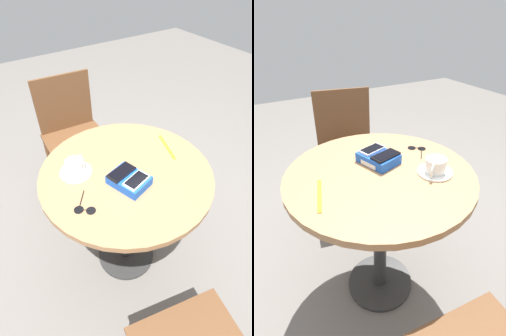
% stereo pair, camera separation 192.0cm
% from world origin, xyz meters
% --- Properties ---
extents(ground_plane, '(8.00, 8.00, 0.00)m').
position_xyz_m(ground_plane, '(0.00, 0.00, 0.00)').
color(ground_plane, slate).
extents(round_table, '(0.84, 0.84, 0.78)m').
position_xyz_m(round_table, '(0.00, 0.00, 0.64)').
color(round_table, '#2D2D2D').
rests_on(round_table, ground_plane).
extents(phone_box, '(0.20, 0.18, 0.04)m').
position_xyz_m(phone_box, '(-0.08, 0.03, 0.80)').
color(phone_box, blue).
rests_on(phone_box, round_table).
extents(phone_white, '(0.10, 0.13, 0.01)m').
position_xyz_m(phone_white, '(-0.12, 0.02, 0.83)').
color(phone_white, silver).
rests_on(phone_white, phone_box).
extents(phone_black, '(0.10, 0.14, 0.01)m').
position_xyz_m(phone_black, '(-0.04, 0.05, 0.83)').
color(phone_black, black).
rests_on(phone_black, phone_box).
extents(saucer, '(0.16, 0.16, 0.01)m').
position_xyz_m(saucer, '(0.12, 0.21, 0.78)').
color(saucer, white).
rests_on(saucer, round_table).
extents(coffee_cup, '(0.10, 0.11, 0.06)m').
position_xyz_m(coffee_cup, '(0.12, 0.20, 0.82)').
color(coffee_cup, white).
rests_on(coffee_cup, saucer).
extents(lanyard_strap, '(0.21, 0.08, 0.00)m').
position_xyz_m(lanyard_strap, '(0.04, -0.29, 0.78)').
color(lanyard_strap, orange).
rests_on(lanyard_strap, round_table).
extents(sunglasses, '(0.14, 0.09, 0.01)m').
position_xyz_m(sunglasses, '(-0.10, 0.27, 0.78)').
color(sunglasses, black).
rests_on(sunglasses, round_table).
extents(chair_far_side, '(0.48, 0.48, 0.91)m').
position_xyz_m(chair_far_side, '(0.81, -0.06, 0.48)').
color(chair_far_side, brown).
rests_on(chair_far_side, ground_plane).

